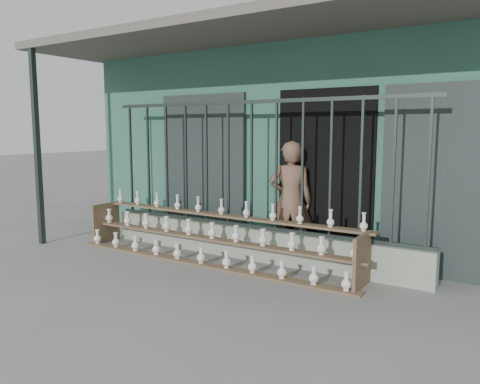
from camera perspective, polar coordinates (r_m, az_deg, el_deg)
The scene contains 6 objects.
ground at distance 5.77m, azimuth -5.45°, elevation -11.02°, with size 60.00×60.00×0.00m, color slate.
workshop_building at distance 9.18m, azimuth 11.00°, elevation 6.09°, with size 7.40×6.60×3.21m.
parapet_wall at distance 6.74m, azimuth 1.38°, elevation -6.26°, with size 5.00×0.20×0.45m, color #94A38C.
security_fence at distance 6.56m, azimuth 1.41°, elevation 3.31°, with size 5.00×0.04×1.80m.
shelf_rack at distance 6.59m, azimuth -3.54°, elevation -5.39°, with size 4.50×0.68×0.85m.
elderly_woman at distance 6.63m, azimuth 6.16°, elevation -1.07°, with size 0.62×0.40×1.69m, color brown.
Camera 1 is at (3.38, -4.30, 1.83)m, focal length 35.00 mm.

